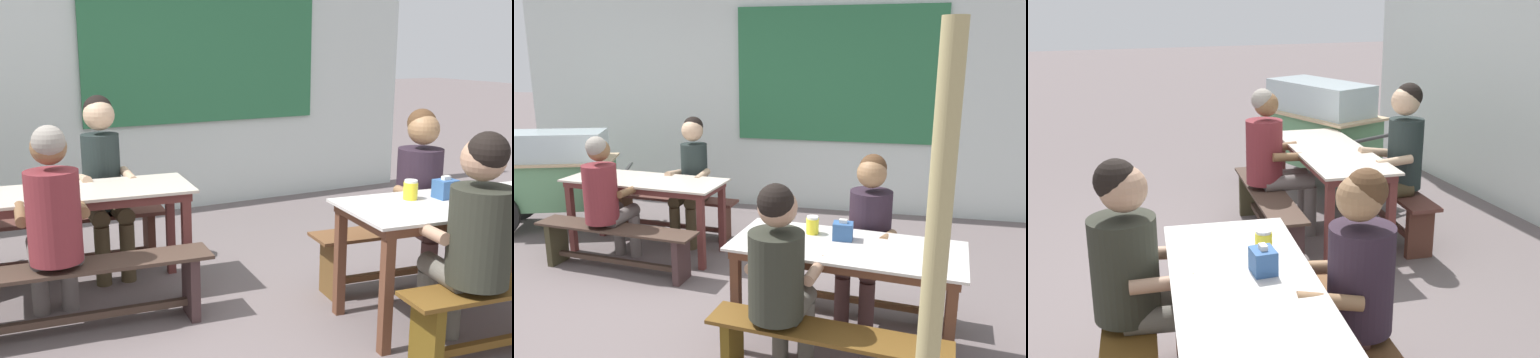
% 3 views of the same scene
% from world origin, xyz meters
% --- Properties ---
extents(ground_plane, '(40.00, 40.00, 0.00)m').
position_xyz_m(ground_plane, '(0.00, 0.00, 0.00)').
color(ground_plane, '#675B5C').
extents(backdrop_wall, '(6.81, 0.23, 2.93)m').
position_xyz_m(backdrop_wall, '(0.04, 2.91, 1.53)').
color(backdrop_wall, silver).
rests_on(backdrop_wall, ground_plane).
extents(dining_table_far, '(1.67, 0.75, 0.76)m').
position_xyz_m(dining_table_far, '(-0.79, 1.00, 0.68)').
color(dining_table_far, beige).
rests_on(dining_table_far, ground_plane).
extents(dining_table_near, '(1.58, 0.84, 0.76)m').
position_xyz_m(dining_table_near, '(1.33, -0.35, 0.68)').
color(dining_table_near, silver).
rests_on(dining_table_near, ground_plane).
extents(bench_far_back, '(1.51, 0.40, 0.44)m').
position_xyz_m(bench_far_back, '(-0.74, 1.54, 0.29)').
color(bench_far_back, '#552F27').
rests_on(bench_far_back, ground_plane).
extents(bench_far_front, '(1.60, 0.43, 0.44)m').
position_xyz_m(bench_far_front, '(-0.84, 0.46, 0.28)').
color(bench_far_front, '#423026').
rests_on(bench_far_front, ground_plane).
extents(bench_near_back, '(1.46, 0.45, 0.44)m').
position_xyz_m(bench_near_back, '(1.39, 0.18, 0.28)').
color(bench_near_back, brown).
rests_on(bench_near_back, ground_plane).
extents(person_near_front, '(0.48, 0.54, 1.29)m').
position_xyz_m(person_near_front, '(0.97, -0.80, 0.74)').
color(person_near_front, '#635F56').
rests_on(person_near_front, ground_plane).
extents(person_right_near_table, '(0.48, 0.57, 1.27)m').
position_xyz_m(person_right_near_table, '(1.45, 0.11, 0.72)').
color(person_right_near_table, '#4D3130').
rests_on(person_right_near_table, ground_plane).
extents(person_left_back_turned, '(0.43, 0.59, 1.27)m').
position_xyz_m(person_left_back_turned, '(-0.96, 0.55, 0.71)').
color(person_left_back_turned, '#69605D').
rests_on(person_left_back_turned, ground_plane).
extents(person_center_facing, '(0.40, 0.55, 1.34)m').
position_xyz_m(person_center_facing, '(-0.46, 1.44, 0.77)').
color(person_center_facing, '#493D27').
rests_on(person_center_facing, ground_plane).
extents(tissue_box, '(0.13, 0.11, 0.14)m').
position_xyz_m(tissue_box, '(1.29, -0.25, 0.82)').
color(tissue_box, '#305791').
rests_on(tissue_box, dining_table_near).
extents(condiment_jar, '(0.09, 0.09, 0.12)m').
position_xyz_m(condiment_jar, '(1.08, -0.18, 0.82)').
color(condiment_jar, yellow).
rests_on(condiment_jar, dining_table_near).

